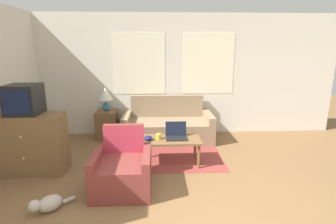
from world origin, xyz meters
The scene contains 13 objects.
wall_back centered at (0.00, 3.56, 1.31)m, with size 6.99×0.06×2.60m.
rug centered at (-0.29, 2.47, 0.00)m, with size 1.91×1.89×0.01m.
couch centered at (-0.25, 3.12, 0.27)m, with size 1.84×0.86×0.89m.
armchair centered at (-0.95, 1.14, 0.26)m, with size 0.77×0.78×0.83m.
tv_dresser centered at (-2.42, 1.69, 0.47)m, with size 1.05×0.47×0.94m.
television centered at (-2.42, 1.69, 1.16)m, with size 0.45×0.45×0.44m.
side_table centered at (-1.53, 3.24, 0.30)m, with size 0.44×0.44×0.60m.
table_lamp centered at (-1.53, 3.24, 0.92)m, with size 0.29×0.29×0.49m.
coffee_table centered at (-0.29, 1.90, 0.39)m, with size 1.06×0.51×0.44m.
laptop centered at (-0.15, 1.95, 0.49)m, with size 0.35×0.30×0.25m.
cup_navy centered at (-0.45, 1.90, 0.48)m, with size 0.09×0.09×0.09m.
snack_bowl centered at (-0.62, 1.84, 0.48)m, with size 0.15×0.15×0.08m.
cat_black centered at (-1.78, 0.64, 0.10)m, with size 0.44×0.39×0.21m.
Camera 1 is at (-0.47, -2.17, 1.91)m, focal length 28.00 mm.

